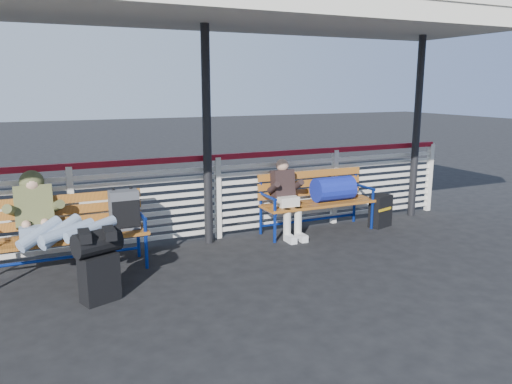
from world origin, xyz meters
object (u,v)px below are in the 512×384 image
companion_person (287,197)px  suitcase_side (380,211)px  luggage_stack (98,263)px  traveler_man (56,225)px  bench_left (88,221)px  bench_right (325,192)px

companion_person → suitcase_side: size_ratio=2.25×
luggage_stack → traveler_man: (-0.35, 0.69, 0.27)m
bench_left → suitcase_side: size_ratio=3.54×
bench_left → traveler_man: size_ratio=1.10×
bench_left → suitcase_side: bench_left is taller
traveler_man → bench_right: bearing=8.4°
companion_person → suitcase_side: 1.64m
luggage_stack → suitcase_side: (4.44, 1.06, -0.16)m
luggage_stack → suitcase_side: 4.56m
traveler_man → suitcase_side: size_ratio=3.22×
luggage_stack → bench_right: (3.53, 1.26, 0.19)m
bench_left → companion_person: 2.82m
luggage_stack → traveler_man: traveler_man is taller
luggage_stack → companion_person: size_ratio=0.67×
traveler_man → companion_person: bearing=9.6°
traveler_man → bench_left: bearing=42.8°
traveler_man → luggage_stack: bearing=-63.3°
bench_right → suitcase_side: size_ratio=3.54×
traveler_man → suitcase_side: bearing=4.4°
luggage_stack → companion_person: bearing=3.1°
bench_left → bench_right: bench_left is taller
traveler_man → companion_person: size_ratio=1.43×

